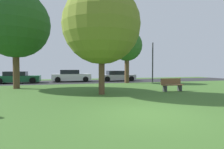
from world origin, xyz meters
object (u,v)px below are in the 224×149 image
object	(u,v)px
oak_tree_right	(15,24)
parked_car_white	(71,76)
oak_tree_center	(102,25)
park_bench	(172,85)
parked_car_silver	(117,76)
parked_car_green	(18,78)
street_lamp_post	(153,63)
oak_tree_left	(127,46)

from	to	relation	value
oak_tree_right	parked_car_white	world-z (taller)	oak_tree_right
oak_tree_right	oak_tree_center	world-z (taller)	oak_tree_right
oak_tree_right	park_bench	size ratio (longest dim) A/B	4.86
park_bench	parked_car_silver	bearing A→B (deg)	-86.36
oak_tree_center	parked_car_silver	distance (m)	12.28
parked_car_green	parked_car_silver	world-z (taller)	parked_car_silver
oak_tree_center	parked_car_silver	world-z (taller)	oak_tree_center
oak_tree_center	street_lamp_post	xyz separation A→B (m)	(7.44, 7.15, -1.99)
parked_car_silver	park_bench	size ratio (longest dim) A/B	2.80
park_bench	parked_car_green	bearing A→B (deg)	-40.90
park_bench	street_lamp_post	size ratio (longest dim) A/B	0.36
oak_tree_center	park_bench	xyz separation A→B (m)	(5.10, 0.12, -3.78)
oak_tree_center	park_bench	distance (m)	6.35
oak_tree_center	parked_car_white	xyz separation A→B (m)	(-1.31, 11.29, -3.58)
oak_tree_left	parked_car_silver	xyz separation A→B (m)	(-0.13, 3.20, -3.47)
parked_car_white	parked_car_silver	world-z (taller)	parked_car_white
parked_car_white	oak_tree_center	bearing A→B (deg)	-83.39
parked_car_green	street_lamp_post	distance (m)	14.99
street_lamp_post	parked_car_silver	bearing A→B (deg)	129.15
oak_tree_right	oak_tree_left	distance (m)	10.83
oak_tree_left	parked_car_white	bearing A→B (deg)	148.25
parked_car_green	parked_car_white	size ratio (longest dim) A/B	0.99
oak_tree_left	parked_car_green	bearing A→B (deg)	165.64
oak_tree_right	parked_car_silver	distance (m)	12.72
parked_car_green	street_lamp_post	size ratio (longest dim) A/B	1.00
park_bench	oak_tree_right	bearing A→B (deg)	-23.44
oak_tree_left	parked_car_white	size ratio (longest dim) A/B	1.28
oak_tree_left	street_lamp_post	xyz separation A→B (m)	(2.89, -0.52, -1.83)
oak_tree_right	street_lamp_post	bearing A→B (deg)	9.69
parked_car_green	street_lamp_post	world-z (taller)	street_lamp_post
oak_tree_right	parked_car_silver	xyz separation A→B (m)	(10.29, 5.99, -4.49)
oak_tree_center	parked_car_silver	bearing A→B (deg)	67.89
parked_car_green	parked_car_white	world-z (taller)	parked_car_white
oak_tree_left	park_bench	xyz separation A→B (m)	(0.55, -7.55, -3.62)
park_bench	street_lamp_post	bearing A→B (deg)	-108.43
oak_tree_right	oak_tree_left	bearing A→B (deg)	15.00
oak_tree_right	street_lamp_post	size ratio (longest dim) A/B	1.73
parked_car_green	oak_tree_left	bearing A→B (deg)	-14.36
parked_car_green	park_bench	size ratio (longest dim) A/B	2.82
oak_tree_left	street_lamp_post	distance (m)	3.46
oak_tree_center	parked_car_green	distance (m)	13.27
parked_car_silver	parked_car_white	bearing A→B (deg)	175.74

